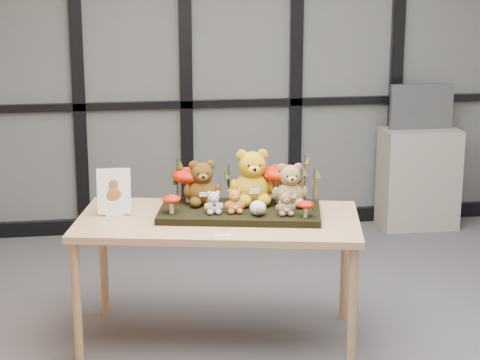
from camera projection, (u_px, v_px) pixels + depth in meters
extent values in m
plane|color=#58575D|center=(307.00, 354.00, 4.96)|extent=(5.00, 5.00, 0.00)
plane|color=#B4B1AA|center=(241.00, 59.00, 7.01)|extent=(5.00, 0.00, 5.00)
cube|color=#2D383F|center=(241.00, 60.00, 6.98)|extent=(4.90, 0.02, 2.70)
cube|color=black|center=(241.00, 219.00, 7.31)|extent=(4.90, 0.06, 0.12)
cube|color=black|center=(241.00, 103.00, 7.06)|extent=(4.90, 0.06, 0.06)
cube|color=black|center=(77.00, 63.00, 6.79)|extent=(0.10, 0.06, 2.70)
cube|color=black|center=(186.00, 61.00, 6.91)|extent=(0.10, 0.06, 2.70)
cube|color=black|center=(296.00, 59.00, 7.04)|extent=(0.10, 0.06, 2.70)
cube|color=black|center=(397.00, 57.00, 7.17)|extent=(0.10, 0.06, 2.70)
cube|color=tan|center=(218.00, 221.00, 4.97)|extent=(1.74, 1.12, 0.04)
cylinder|color=tan|center=(77.00, 303.00, 4.76)|extent=(0.05, 0.05, 0.71)
cylinder|color=tan|center=(104.00, 260.00, 5.44)|extent=(0.05, 0.05, 0.71)
cylinder|color=tan|center=(352.00, 309.00, 4.68)|extent=(0.05, 0.05, 0.71)
cylinder|color=tan|center=(345.00, 265.00, 5.36)|extent=(0.05, 0.05, 0.71)
cube|color=black|center=(240.00, 212.00, 5.01)|extent=(1.00, 0.64, 0.04)
cube|color=silver|center=(115.00, 214.00, 5.01)|extent=(0.10, 0.06, 0.01)
cube|color=white|center=(114.00, 191.00, 4.98)|extent=(0.19, 0.05, 0.26)
ellipsoid|color=brown|center=(114.00, 196.00, 4.98)|extent=(0.09, 0.01, 0.10)
ellipsoid|color=brown|center=(114.00, 184.00, 4.96)|extent=(0.05, 0.01, 0.05)
cube|color=white|center=(223.00, 235.00, 4.65)|extent=(0.09, 0.03, 0.00)
cube|color=gray|center=(418.00, 178.00, 7.22)|extent=(0.62, 0.36, 0.83)
cube|color=#474A4E|center=(421.00, 106.00, 7.09)|extent=(0.52, 0.05, 0.37)
cube|color=black|center=(422.00, 107.00, 7.07)|extent=(0.46, 0.00, 0.30)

